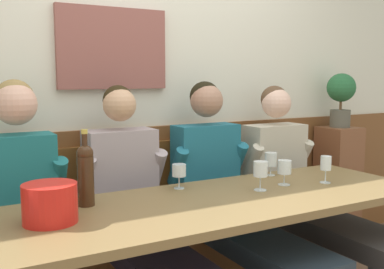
{
  "coord_description": "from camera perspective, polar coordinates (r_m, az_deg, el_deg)",
  "views": [
    {
      "loc": [
        -1.22,
        -1.68,
        1.36
      ],
      "look_at": [
        -0.01,
        0.45,
        1.05
      ],
      "focal_mm": 42.42,
      "sensor_mm": 36.0,
      "label": 1
    }
  ],
  "objects": [
    {
      "name": "person_left_seat",
      "position": [
        2.46,
        -6.21,
        -10.01
      ],
      "size": [
        0.51,
        1.22,
        1.31
      ],
      "color": "#232E3F",
      "rests_on": "ground"
    },
    {
      "name": "dining_table",
      "position": [
        2.31,
        3.95,
        -9.98
      ],
      "size": [
        2.23,
        0.78,
        0.76
      ],
      "color": "brown",
      "rests_on": "ground"
    },
    {
      "name": "wine_glass_near_bucket",
      "position": [
        2.45,
        -1.64,
        -4.67
      ],
      "size": [
        0.07,
        0.07,
        0.13
      ],
      "color": "silver",
      "rests_on": "dining_table"
    },
    {
      "name": "wood_wainscot_panel",
      "position": [
        3.09,
        -5.14,
        -8.57
      ],
      "size": [
        6.8,
        0.03,
        1.04
      ],
      "primitive_type": "cube",
      "color": "brown",
      "rests_on": "ground"
    },
    {
      "name": "person_right_seat",
      "position": [
        3.09,
        14.11,
        -6.62
      ],
      "size": [
        0.53,
        1.22,
        1.3
      ],
      "color": "#2D3739",
      "rests_on": "ground"
    },
    {
      "name": "corner_pedestal",
      "position": [
        3.87,
        17.8,
        -6.22
      ],
      "size": [
        0.28,
        0.28,
        0.96
      ],
      "primitive_type": "cube",
      "color": "brown",
      "rests_on": "ground"
    },
    {
      "name": "wine_glass_center_front",
      "position": [
        2.58,
        11.54,
        -4.2
      ],
      "size": [
        0.08,
        0.08,
        0.14
      ],
      "color": "silver",
      "rests_on": "dining_table"
    },
    {
      "name": "potted_plant",
      "position": [
        3.77,
        18.23,
        4.75
      ],
      "size": [
        0.22,
        0.22,
        0.43
      ],
      "color": "#555246",
      "rests_on": "corner_pedestal"
    },
    {
      "name": "wine_glass_mid_right",
      "position": [
        2.69,
        16.47,
        -3.66
      ],
      "size": [
        0.06,
        0.06,
        0.16
      ],
      "color": "silver",
      "rests_on": "dining_table"
    },
    {
      "name": "wall_bench",
      "position": [
        2.99,
        -3.38,
        -13.91
      ],
      "size": [
        2.53,
        0.42,
        0.94
      ],
      "color": "brown",
      "rests_on": "ground"
    },
    {
      "name": "person_center_left_seat",
      "position": [
        2.32,
        -19.61,
        -10.48
      ],
      "size": [
        0.47,
        1.23,
        1.35
      ],
      "color": "#2D293C",
      "rests_on": "ground"
    },
    {
      "name": "room_wall_back",
      "position": [
        3.03,
        -5.79,
        8.0
      ],
      "size": [
        6.8,
        0.12,
        2.8
      ],
      "color": "silver",
      "rests_on": "ground"
    },
    {
      "name": "person_center_right_seat",
      "position": [
        2.73,
        5.35,
        -8.04
      ],
      "size": [
        0.53,
        1.22,
        1.33
      ],
      "color": "#2A373A",
      "rests_on": "ground"
    },
    {
      "name": "wine_glass_center_rear",
      "position": [
        2.82,
        9.87,
        -3.23
      ],
      "size": [
        0.07,
        0.07,
        0.14
      ],
      "color": "silver",
      "rests_on": "dining_table"
    },
    {
      "name": "water_tumbler_right",
      "position": [
        2.18,
        -16.8,
        -7.8
      ],
      "size": [
        0.06,
        0.06,
        0.09
      ],
      "primitive_type": "cylinder",
      "color": "silver",
      "rests_on": "dining_table"
    },
    {
      "name": "wine_glass_mid_left",
      "position": [
        2.43,
        8.6,
        -4.51
      ],
      "size": [
        0.08,
        0.08,
        0.16
      ],
      "color": "silver",
      "rests_on": "dining_table"
    },
    {
      "name": "ice_bucket",
      "position": [
        1.98,
        -17.43,
        -8.24
      ],
      "size": [
        0.22,
        0.22,
        0.16
      ],
      "primitive_type": "cylinder",
      "color": "red",
      "rests_on": "dining_table"
    },
    {
      "name": "wine_bottle_clear_water",
      "position": [
        2.17,
        -13.23,
        -4.72
      ],
      "size": [
        0.08,
        0.08,
        0.36
      ],
      "color": "#3C2312",
      "rests_on": "dining_table"
    }
  ]
}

